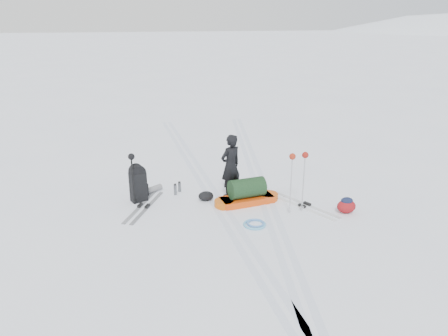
{
  "coord_description": "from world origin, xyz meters",
  "views": [
    {
      "loc": [
        -1.79,
        -9.09,
        4.38
      ],
      "look_at": [
        0.1,
        0.3,
        0.95
      ],
      "focal_mm": 35.0,
      "sensor_mm": 36.0,
      "label": 1
    }
  ],
  "objects_px": {
    "pulk_sled": "(247,194)",
    "expedition_rucksack": "(140,183)",
    "ski_poles_black": "(132,163)",
    "skier": "(231,166)"
  },
  "relations": [
    {
      "from": "pulk_sled",
      "to": "expedition_rucksack",
      "type": "bearing_deg",
      "value": 154.77
    },
    {
      "from": "ski_poles_black",
      "to": "expedition_rucksack",
      "type": "bearing_deg",
      "value": 75.05
    },
    {
      "from": "skier",
      "to": "pulk_sled",
      "type": "relative_size",
      "value": 0.94
    },
    {
      "from": "skier",
      "to": "pulk_sled",
      "type": "distance_m",
      "value": 0.81
    },
    {
      "from": "pulk_sled",
      "to": "expedition_rucksack",
      "type": "distance_m",
      "value": 2.62
    },
    {
      "from": "expedition_rucksack",
      "to": "ski_poles_black",
      "type": "distance_m",
      "value": 0.67
    },
    {
      "from": "pulk_sled",
      "to": "ski_poles_black",
      "type": "distance_m",
      "value": 2.83
    },
    {
      "from": "skier",
      "to": "expedition_rucksack",
      "type": "relative_size",
      "value": 1.7
    },
    {
      "from": "skier",
      "to": "expedition_rucksack",
      "type": "bearing_deg",
      "value": -32.86
    },
    {
      "from": "skier",
      "to": "ski_poles_black",
      "type": "bearing_deg",
      "value": -27.44
    }
  ]
}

